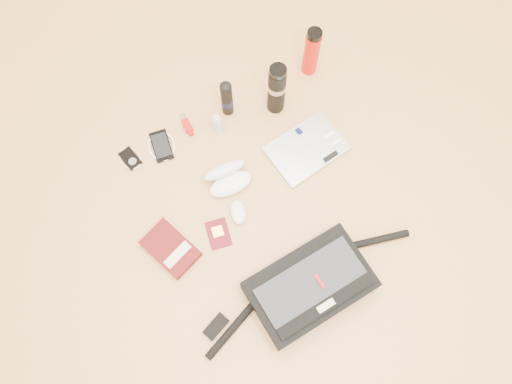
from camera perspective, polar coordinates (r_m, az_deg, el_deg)
ground at (r=1.86m, az=2.08°, el=-2.97°), size 4.00×4.00×0.00m
messenger_bag at (r=1.76m, az=6.12°, el=-10.70°), size 0.85×0.26×0.12m
laptop at (r=1.96m, az=5.84°, el=4.94°), size 0.30×0.22×0.03m
book at (r=1.84m, az=-9.71°, el=-6.35°), size 0.18×0.23×0.04m
passport at (r=1.85m, az=-4.32°, el=-4.77°), size 0.10×0.13×0.01m
mouse at (r=1.85m, az=-2.05°, el=-2.34°), size 0.09×0.11×0.03m
sunglasses_case at (r=1.88m, az=-3.27°, el=1.71°), size 0.18×0.16×0.10m
ipod at (r=2.00m, az=-14.18°, el=3.72°), size 0.09×0.10×0.01m
phone at (r=1.99m, az=-10.76°, el=5.21°), size 0.12×0.14×0.01m
inhaler at (r=2.01m, az=-7.89°, el=7.62°), size 0.03×0.10×0.03m
spray_bottle at (r=1.95m, az=-4.42°, el=7.72°), size 0.04×0.04×0.12m
aerosol_can at (r=1.95m, az=-3.35°, el=10.63°), size 0.06×0.06×0.20m
thermos_black at (r=1.93m, az=2.38°, el=11.69°), size 0.08×0.08×0.26m
thermos_red at (r=2.05m, az=6.37°, el=15.62°), size 0.07×0.07×0.24m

